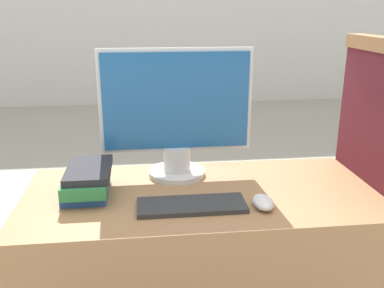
# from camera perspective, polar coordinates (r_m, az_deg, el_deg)

# --- Properties ---
(wall_back) EXTENTS (12.00, 0.06, 2.80)m
(wall_back) POSITION_cam_1_polar(r_m,az_deg,el_deg) (6.46, -5.19, 17.69)
(wall_back) COLOR white
(wall_back) RESTS_ON ground_plane
(desk) EXTENTS (1.25, 0.59, 0.78)m
(desk) POSITION_cam_1_polar(r_m,az_deg,el_deg) (1.72, 1.11, -18.30)
(desk) COLOR #9E7047
(desk) RESTS_ON ground_plane
(carrel_divider) EXTENTS (0.07, 0.57, 1.31)m
(carrel_divider) POSITION_cam_1_polar(r_m,az_deg,el_deg) (1.77, 22.75, -8.50)
(carrel_divider) COLOR #5B1E28
(carrel_divider) RESTS_ON ground_plane
(monitor) EXTENTS (0.57, 0.22, 0.49)m
(monitor) POSITION_cam_1_polar(r_m,az_deg,el_deg) (1.60, -2.10, 3.98)
(monitor) COLOR silver
(monitor) RESTS_ON desk
(keyboard) EXTENTS (0.35, 0.13, 0.02)m
(keyboard) POSITION_cam_1_polar(r_m,az_deg,el_deg) (1.41, -0.04, -8.17)
(keyboard) COLOR #2D2D2D
(keyboard) RESTS_ON desk
(mouse) EXTENTS (0.07, 0.11, 0.04)m
(mouse) POSITION_cam_1_polar(r_m,az_deg,el_deg) (1.42, 9.46, -7.67)
(mouse) COLOR silver
(mouse) RESTS_ON desk
(book_stack) EXTENTS (0.16, 0.26, 0.10)m
(book_stack) POSITION_cam_1_polar(r_m,az_deg,el_deg) (1.53, -13.79, -4.77)
(book_stack) COLOR #285199
(book_stack) RESTS_ON desk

